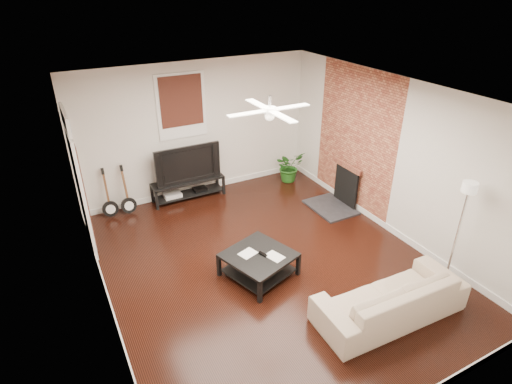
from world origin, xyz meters
The scene contains 14 objects.
room centered at (0.00, 0.00, 1.40)m, with size 5.01×6.01×2.81m.
brick_accent centered at (2.49, 1.00, 1.40)m, with size 0.02×2.20×2.80m, color brown.
fireplace centered at (2.20, 1.00, 0.46)m, with size 0.80×1.10×0.92m, color black.
window_back centered at (-0.30, 2.97, 1.95)m, with size 1.00×0.06×1.30m, color #35130E.
door_left centered at (-2.46, 1.90, 1.25)m, with size 0.08×1.00×2.50m, color white.
tv_stand centered at (-0.36, 2.78, 0.21)m, with size 1.52×0.41×0.43m, color black.
tv centered at (-0.36, 2.80, 0.82)m, with size 1.36×0.18×0.79m, color black.
coffee_table centered at (-0.26, -0.19, 0.20)m, with size 0.94×0.94×0.40m, color black.
sofa centered at (0.92, -1.81, 0.31)m, with size 2.14×0.83×0.62m, color #BCAC8D.
floor_lamp centered at (2.20, -1.71, 0.87)m, with size 0.29×0.29×1.74m, color white, non-canonical shape.
potted_plant centered at (1.98, 2.51, 0.35)m, with size 0.64×0.55×0.71m, color #1F5819.
guitar_left centered at (-1.98, 2.75, 0.50)m, with size 0.31×0.22×1.00m, color black, non-canonical shape.
guitar_right centered at (-1.63, 2.72, 0.50)m, with size 0.31×0.22×1.00m, color black, non-canonical shape.
ceiling_fan centered at (0.00, 0.00, 2.60)m, with size 1.24×1.24×0.32m, color white, non-canonical shape.
Camera 1 is at (-2.77, -4.82, 4.24)m, focal length 29.17 mm.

